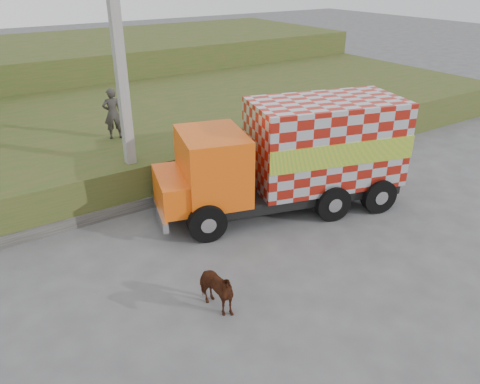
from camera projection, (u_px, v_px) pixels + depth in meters
ground at (233, 257)px, 12.97m from camera, size 120.00×120.00×0.00m
embankment at (108, 134)px, 20.15m from camera, size 40.00×12.00×1.50m
embankment_far at (40, 70)px, 28.83m from camera, size 40.00×12.00×3.00m
retaining_strip at (110, 210)px, 15.05m from camera, size 16.00×0.50×0.40m
utility_pole at (122, 84)px, 14.15m from camera, size 1.20×0.30×8.00m
cargo_truck at (294, 156)px, 14.92m from camera, size 8.32×4.52×3.54m
cow at (215, 290)px, 10.76m from camera, size 0.86×1.44×1.14m
pedestrian at (113, 114)px, 17.03m from camera, size 0.76×0.59×1.87m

